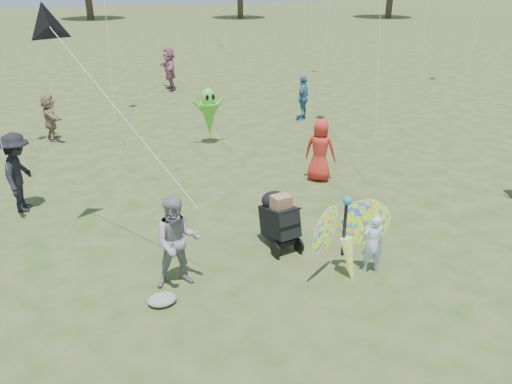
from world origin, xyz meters
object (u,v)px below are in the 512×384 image
crowd_b (19,173)px  crowd_d (50,118)px  child_girl (372,243)px  crowd_a (320,150)px  crowd_c (303,98)px  adult_man (178,242)px  butterfly_kite (347,237)px  jogging_stroller (279,217)px  crowd_j (169,69)px  alien_kite (209,113)px

crowd_b → crowd_d: bearing=5.7°
crowd_d → child_girl: bearing=-164.7°
crowd_a → crowd_c: crowd_a is taller
child_girl → adult_man: bearing=-1.7°
butterfly_kite → crowd_d: bearing=113.4°
jogging_stroller → crowd_b: bearing=134.2°
crowd_d → butterfly_kite: bearing=-167.0°
crowd_a → crowd_j: (-0.94, 12.02, 0.13)m
crowd_b → butterfly_kite: 7.20m
adult_man → crowd_d: adult_man is taller
crowd_b → alien_kite: (5.23, 2.86, 0.08)m
crowd_c → crowd_b: bearing=-19.7°
crowd_b → crowd_c: bearing=-50.6°
adult_man → crowd_a: (4.47, 3.21, -0.02)m
crowd_a → crowd_j: crowd_j is taller
alien_kite → adult_man: bearing=-111.6°
child_girl → crowd_j: (0.30, 16.10, 0.38)m
adult_man → crowd_a: size_ratio=1.03×
crowd_c → crowd_d: (-8.41, 0.85, -0.05)m
crowd_a → crowd_c: size_ratio=1.02×
child_girl → adult_man: (-3.23, 0.88, 0.27)m
jogging_stroller → butterfly_kite: butterfly_kite is taller
crowd_d → crowd_j: size_ratio=0.79×
adult_man → alien_kite: (2.78, 7.03, 0.16)m
child_girl → crowd_d: crowd_d is taller
child_girl → crowd_a: (1.24, 4.08, 0.25)m
crowd_b → crowd_j: size_ratio=0.96×
crowd_b → crowd_d: size_ratio=1.21×
butterfly_kite → alien_kite: size_ratio=1.00×
crowd_d → alien_kite: bearing=-127.6°
crowd_a → crowd_j: bearing=-43.6°
crowd_c → crowd_d: 8.45m
crowd_a → crowd_b: size_ratio=0.89×
child_girl → adult_man: 3.36m
child_girl → crowd_c: bearing=-97.0°
crowd_a → alien_kite: bearing=-24.2°
adult_man → crowd_j: crowd_j is taller
crowd_d → butterfly_kite: 11.06m
crowd_a → alien_kite: alien_kite is taller
crowd_c → crowd_a: bearing=22.0°
crowd_c → butterfly_kite: crowd_c is taller
crowd_b → crowd_j: (5.99, 11.06, 0.04)m
adult_man → crowd_b: (-2.46, 4.17, 0.07)m
child_girl → crowd_c: 9.98m
crowd_d → crowd_b: bearing=161.0°
adult_man → crowd_c: adult_man is taller
adult_man → crowd_b: 4.84m
crowd_c → jogging_stroller: 9.17m
adult_man → jogging_stroller: adult_man is taller
crowd_b → alien_kite: bearing=-47.0°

